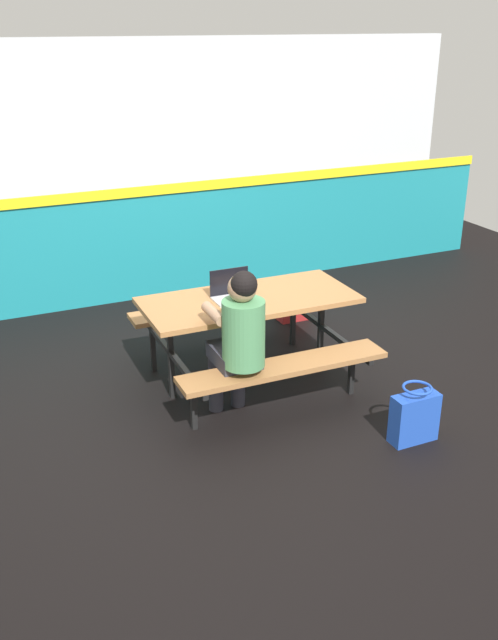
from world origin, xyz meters
name	(u,v)px	position (x,y,z in m)	size (l,w,h in m)	color
ground_plane	(250,382)	(0.00, 0.00, -0.01)	(10.00, 10.00, 0.02)	black
accent_backdrop	(158,179)	(0.00, 2.25, 1.25)	(8.00, 0.14, 2.60)	teal
picnic_table_main	(249,317)	(-0.01, 0.00, 0.57)	(1.68, 1.57, 0.74)	#9E6B3D
student_nearer	(239,335)	(-0.34, -0.55, 0.71)	(0.36, 0.53, 1.21)	#2D2D38
laptop_silver	(232,293)	(-0.13, 0.04, 0.79)	(0.32, 0.22, 0.22)	silver
backpack_dark	(292,298)	(0.93, 1.03, 0.22)	(0.30, 0.22, 0.44)	maroon
tote_bag_bright	(414,417)	(0.68, -1.28, 0.19)	(0.34, 0.21, 0.43)	#1E47B2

